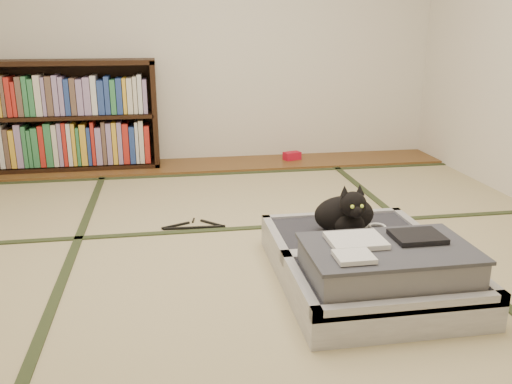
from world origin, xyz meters
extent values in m
plane|color=#C5B583|center=(0.00, 0.00, 0.00)|extent=(4.50, 4.50, 0.00)
cube|color=brown|center=(0.00, 2.00, 0.01)|extent=(4.00, 0.50, 0.02)
cube|color=red|center=(0.67, 2.03, 0.06)|extent=(0.17, 0.13, 0.07)
plane|color=silver|center=(0.00, 2.25, 1.20)|extent=(4.00, 0.00, 4.00)
cube|color=#2D381E|center=(-1.00, 0.00, 0.00)|extent=(0.05, 4.50, 0.01)
cube|color=#2D381E|center=(1.00, 0.00, 0.00)|extent=(0.05, 4.50, 0.01)
cube|color=#2D381E|center=(0.00, 0.40, 0.00)|extent=(4.00, 0.05, 0.01)
cube|color=#2D381E|center=(0.00, 1.70, 0.00)|extent=(4.00, 0.05, 0.01)
cube|color=black|center=(-0.55, 2.07, 0.47)|extent=(0.04, 0.32, 0.91)
cube|color=black|center=(-1.24, 2.07, 0.03)|extent=(1.41, 0.32, 0.04)
cube|color=black|center=(-1.24, 2.07, 0.91)|extent=(1.41, 0.32, 0.04)
cube|color=black|center=(-1.24, 2.07, 0.47)|extent=(1.35, 0.32, 0.03)
cube|color=black|center=(-1.24, 2.22, 0.47)|extent=(1.41, 0.02, 0.91)
cube|color=gray|center=(-1.24, 2.05, 0.25)|extent=(1.27, 0.23, 0.38)
cube|color=gray|center=(-1.24, 2.05, 0.66)|extent=(1.27, 0.23, 0.34)
cube|color=#BCBCC1|center=(0.46, -0.67, 0.07)|extent=(0.82, 0.55, 0.14)
cube|color=#28282F|center=(0.46, -0.67, 0.11)|extent=(0.73, 0.46, 0.11)
cube|color=#BCBCC1|center=(0.46, -0.92, 0.15)|extent=(0.82, 0.04, 0.05)
cube|color=#BCBCC1|center=(0.46, -0.42, 0.15)|extent=(0.82, 0.04, 0.05)
cube|color=#BCBCC1|center=(0.07, -0.67, 0.15)|extent=(0.04, 0.55, 0.05)
cube|color=#BCBCC1|center=(0.85, -0.67, 0.15)|extent=(0.04, 0.55, 0.05)
cube|color=#BCBCC1|center=(0.46, -0.13, 0.07)|extent=(0.82, 0.55, 0.14)
cube|color=#28282F|center=(0.46, -0.13, 0.11)|extent=(0.73, 0.46, 0.11)
cube|color=#BCBCC1|center=(0.46, -0.38, 0.15)|extent=(0.82, 0.04, 0.05)
cube|color=#BCBCC1|center=(0.46, 0.13, 0.15)|extent=(0.82, 0.04, 0.05)
cube|color=#BCBCC1|center=(0.07, -0.13, 0.15)|extent=(0.04, 0.55, 0.05)
cube|color=#BCBCC1|center=(0.85, -0.13, 0.15)|extent=(0.04, 0.55, 0.05)
cylinder|color=black|center=(0.46, -0.40, 0.15)|extent=(0.74, 0.03, 0.03)
cube|color=gray|center=(0.46, -0.67, 0.21)|extent=(0.70, 0.43, 0.14)
cube|color=#3E3F46|center=(0.46, -0.67, 0.29)|extent=(0.72, 0.45, 0.02)
cube|color=silver|center=(0.33, -0.62, 0.31)|extent=(0.24, 0.20, 0.02)
cube|color=black|center=(0.61, -0.62, 0.31)|extent=(0.22, 0.17, 0.02)
cube|color=silver|center=(0.26, -0.78, 0.31)|extent=(0.15, 0.13, 0.02)
cube|color=white|center=(0.22, -0.93, 0.08)|extent=(0.07, 0.01, 0.05)
cube|color=white|center=(0.35, -0.93, 0.06)|extent=(0.05, 0.01, 0.04)
cube|color=orange|center=(0.73, -0.93, 0.08)|extent=(0.05, 0.01, 0.04)
cube|color=#197F33|center=(0.65, -0.93, 0.10)|extent=(0.04, 0.01, 0.03)
ellipsoid|color=black|center=(0.44, -0.13, 0.25)|extent=(0.32, 0.21, 0.20)
ellipsoid|color=black|center=(0.44, -0.23, 0.23)|extent=(0.16, 0.11, 0.11)
ellipsoid|color=black|center=(0.44, -0.26, 0.35)|extent=(0.14, 0.12, 0.13)
sphere|color=black|center=(0.44, -0.31, 0.33)|extent=(0.06, 0.06, 0.06)
cone|color=black|center=(0.40, -0.24, 0.42)|extent=(0.05, 0.06, 0.06)
cone|color=black|center=(0.48, -0.24, 0.42)|extent=(0.05, 0.06, 0.06)
sphere|color=#A5BF33|center=(0.41, -0.32, 0.36)|extent=(0.02, 0.02, 0.02)
sphere|color=#A5BF33|center=(0.46, -0.32, 0.36)|extent=(0.02, 0.02, 0.02)
cylinder|color=black|center=(0.55, -0.04, 0.18)|extent=(0.19, 0.11, 0.03)
torus|color=white|center=(0.62, -0.13, 0.16)|extent=(0.11, 0.11, 0.02)
torus|color=white|center=(0.62, -0.14, 0.18)|extent=(0.10, 0.10, 0.01)
cube|color=black|center=(-0.32, 0.45, 0.01)|extent=(0.38, 0.04, 0.01)
cube|color=black|center=(-0.43, 0.51, 0.01)|extent=(0.18, 0.09, 0.01)
cube|color=black|center=(-0.20, 0.51, 0.01)|extent=(0.14, 0.15, 0.01)
cylinder|color=black|center=(-0.32, 0.59, 0.01)|extent=(0.02, 0.07, 0.01)
camera|label=1|loc=(-0.46, -2.69, 1.20)|focal=38.00mm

